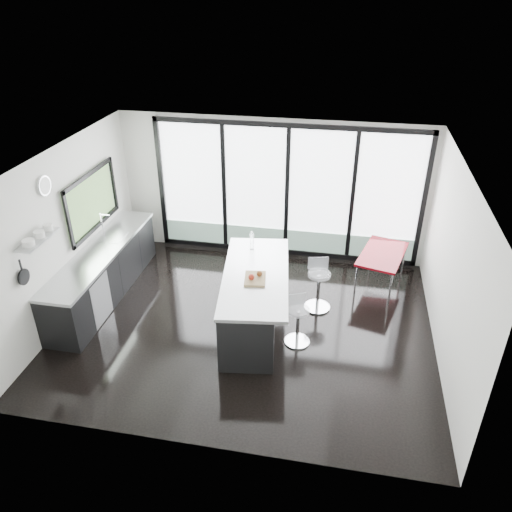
% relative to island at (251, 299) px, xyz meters
% --- Properties ---
extents(floor, '(6.00, 5.00, 0.00)m').
position_rel_island_xyz_m(floor, '(-0.07, -0.02, -0.50)').
color(floor, black).
rests_on(floor, ground).
extents(ceiling, '(6.00, 5.00, 0.00)m').
position_rel_island_xyz_m(ceiling, '(-0.07, -0.02, 2.30)').
color(ceiling, white).
rests_on(ceiling, wall_back).
extents(wall_back, '(6.00, 0.09, 2.80)m').
position_rel_island_xyz_m(wall_back, '(0.20, 2.45, 0.77)').
color(wall_back, silver).
rests_on(wall_back, ground).
extents(wall_front, '(6.00, 0.00, 2.80)m').
position_rel_island_xyz_m(wall_front, '(-0.07, -2.52, 0.90)').
color(wall_front, silver).
rests_on(wall_front, ground).
extents(wall_left, '(0.26, 5.00, 2.80)m').
position_rel_island_xyz_m(wall_left, '(-3.04, 0.26, 1.06)').
color(wall_left, silver).
rests_on(wall_left, ground).
extents(wall_right, '(0.00, 5.00, 2.80)m').
position_rel_island_xyz_m(wall_right, '(2.93, -0.02, 0.90)').
color(wall_right, silver).
rests_on(wall_right, ground).
extents(counter_cabinets, '(0.69, 3.24, 1.36)m').
position_rel_island_xyz_m(counter_cabinets, '(-2.74, 0.38, -0.04)').
color(counter_cabinets, black).
rests_on(counter_cabinets, floor).
extents(island, '(1.33, 2.53, 1.28)m').
position_rel_island_xyz_m(island, '(0.00, 0.00, 0.00)').
color(island, black).
rests_on(island, floor).
extents(bar_stool_near, '(0.53, 0.53, 0.64)m').
position_rel_island_xyz_m(bar_stool_near, '(0.81, -0.31, -0.18)').
color(bar_stool_near, silver).
rests_on(bar_stool_near, floor).
extents(bar_stool_far, '(0.55, 0.55, 0.71)m').
position_rel_island_xyz_m(bar_stool_far, '(1.04, 0.68, -0.14)').
color(bar_stool_far, silver).
rests_on(bar_stool_far, floor).
extents(red_table, '(1.01, 1.39, 0.67)m').
position_rel_island_xyz_m(red_table, '(2.11, 1.66, -0.17)').
color(red_table, maroon).
rests_on(red_table, floor).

